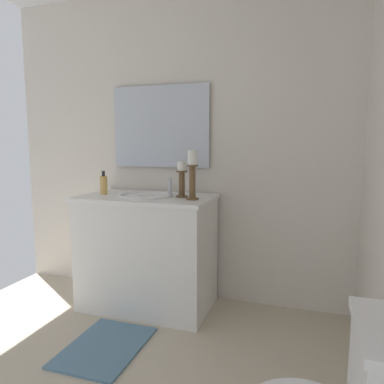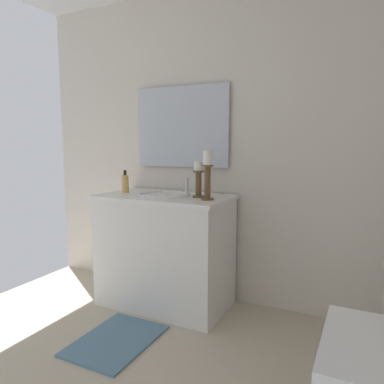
{
  "view_description": "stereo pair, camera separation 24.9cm",
  "coord_description": "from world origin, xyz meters",
  "px_view_note": "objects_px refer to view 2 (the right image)",
  "views": [
    {
      "loc": [
        1.39,
        1.07,
        1.26
      ],
      "look_at": [
        -0.28,
        0.52,
        1.02
      ],
      "focal_mm": 33.8,
      "sensor_mm": 36.0,
      "label": 1
    },
    {
      "loc": [
        1.29,
        1.3,
        1.26
      ],
      "look_at": [
        -0.28,
        0.52,
        1.02
      ],
      "focal_mm": 33.8,
      "sensor_mm": 36.0,
      "label": 2
    }
  ],
  "objects_px": {
    "vanity_cabinet": "(165,250)",
    "bath_mat": "(116,340)",
    "candle_holder_tall": "(208,173)",
    "soap_bottle": "(125,183)",
    "mirror": "(182,127)",
    "candle_holder_short": "(199,179)",
    "sink_basin": "(165,200)"
  },
  "relations": [
    {
      "from": "bath_mat",
      "to": "soap_bottle",
      "type": "bearing_deg",
      "value": -149.85
    },
    {
      "from": "candle_holder_short",
      "to": "bath_mat",
      "type": "distance_m",
      "value": 1.22
    },
    {
      "from": "candle_holder_tall",
      "to": "soap_bottle",
      "type": "height_order",
      "value": "candle_holder_tall"
    },
    {
      "from": "candle_holder_short",
      "to": "mirror",
      "type": "bearing_deg",
      "value": -133.33
    },
    {
      "from": "candle_holder_short",
      "to": "soap_bottle",
      "type": "relative_size",
      "value": 1.46
    },
    {
      "from": "candle_holder_tall",
      "to": "sink_basin",
      "type": "bearing_deg",
      "value": -99.44
    },
    {
      "from": "sink_basin",
      "to": "bath_mat",
      "type": "distance_m",
      "value": 1.03
    },
    {
      "from": "candle_holder_tall",
      "to": "soap_bottle",
      "type": "distance_m",
      "value": 0.75
    },
    {
      "from": "sink_basin",
      "to": "candle_holder_tall",
      "type": "bearing_deg",
      "value": 80.56
    },
    {
      "from": "mirror",
      "to": "soap_bottle",
      "type": "bearing_deg",
      "value": -50.13
    },
    {
      "from": "vanity_cabinet",
      "to": "candle_holder_short",
      "type": "xyz_separation_m",
      "value": [
        -0.02,
        0.28,
        0.57
      ]
    },
    {
      "from": "mirror",
      "to": "bath_mat",
      "type": "height_order",
      "value": "mirror"
    },
    {
      "from": "vanity_cabinet",
      "to": "candle_holder_tall",
      "type": "height_order",
      "value": "candle_holder_tall"
    },
    {
      "from": "mirror",
      "to": "soap_bottle",
      "type": "relative_size",
      "value": 4.55
    },
    {
      "from": "mirror",
      "to": "candle_holder_short",
      "type": "height_order",
      "value": "mirror"
    },
    {
      "from": "candle_holder_tall",
      "to": "bath_mat",
      "type": "distance_m",
      "value": 1.25
    },
    {
      "from": "sink_basin",
      "to": "vanity_cabinet",
      "type": "bearing_deg",
      "value": -90.0
    },
    {
      "from": "vanity_cabinet",
      "to": "soap_bottle",
      "type": "height_order",
      "value": "soap_bottle"
    },
    {
      "from": "mirror",
      "to": "candle_holder_short",
      "type": "relative_size",
      "value": 3.13
    },
    {
      "from": "vanity_cabinet",
      "to": "bath_mat",
      "type": "distance_m",
      "value": 0.76
    },
    {
      "from": "vanity_cabinet",
      "to": "bath_mat",
      "type": "relative_size",
      "value": 1.68
    },
    {
      "from": "vanity_cabinet",
      "to": "candle_holder_short",
      "type": "bearing_deg",
      "value": 93.83
    },
    {
      "from": "candle_holder_short",
      "to": "bath_mat",
      "type": "height_order",
      "value": "candle_holder_short"
    },
    {
      "from": "sink_basin",
      "to": "soap_bottle",
      "type": "bearing_deg",
      "value": -87.48
    },
    {
      "from": "sink_basin",
      "to": "bath_mat",
      "type": "bearing_deg",
      "value": -0.09
    },
    {
      "from": "mirror",
      "to": "soap_bottle",
      "type": "distance_m",
      "value": 0.64
    },
    {
      "from": "vanity_cabinet",
      "to": "sink_basin",
      "type": "relative_size",
      "value": 2.51
    },
    {
      "from": "vanity_cabinet",
      "to": "candle_holder_tall",
      "type": "distance_m",
      "value": 0.73
    },
    {
      "from": "sink_basin",
      "to": "bath_mat",
      "type": "relative_size",
      "value": 0.67
    },
    {
      "from": "sink_basin",
      "to": "mirror",
      "type": "distance_m",
      "value": 0.63
    },
    {
      "from": "mirror",
      "to": "candle_holder_short",
      "type": "distance_m",
      "value": 0.54
    },
    {
      "from": "mirror",
      "to": "candle_holder_tall",
      "type": "xyz_separation_m",
      "value": [
        0.34,
        0.39,
        -0.34
      ]
    }
  ]
}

